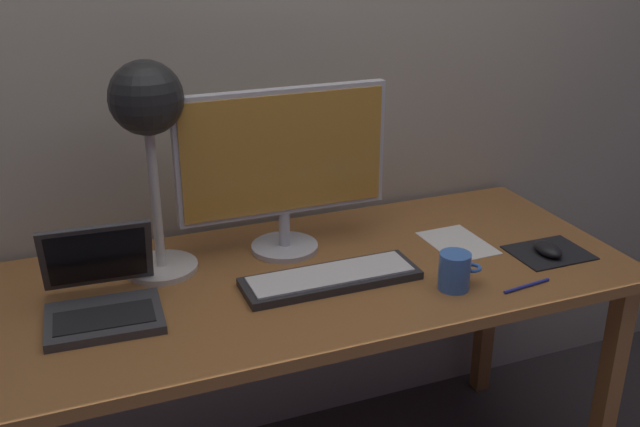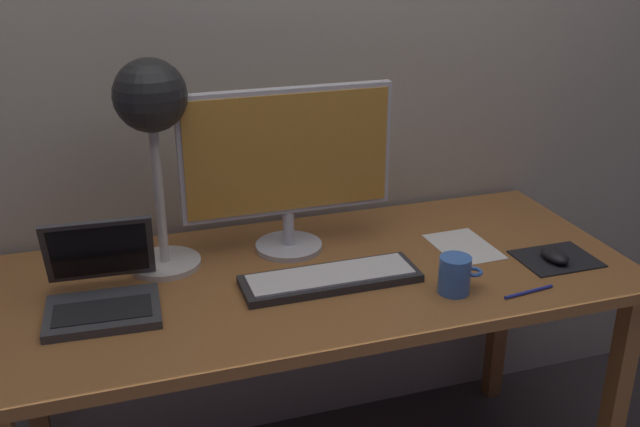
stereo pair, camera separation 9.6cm
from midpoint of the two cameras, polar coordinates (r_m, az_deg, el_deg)
The scene contains 11 objects.
back_wall at distance 2.05m, azimuth -5.90°, elevation 14.49°, with size 4.80×0.06×2.60m, color #B2A893.
desk at distance 1.89m, azimuth -1.75°, elevation -6.73°, with size 1.60×0.70×0.74m.
monitor at distance 1.87m, azimuth -4.37°, elevation 4.13°, with size 0.56×0.18×0.44m.
keyboard_main at distance 1.79m, azimuth -0.70°, elevation -5.07°, with size 0.44×0.14×0.03m.
laptop at distance 1.74m, azimuth -18.28°, elevation -5.58°, with size 0.27×0.27×0.19m.
desk_lamp at distance 1.77m, azimuth -14.84°, elevation 7.32°, with size 0.18×0.18×0.53m.
mousepad at distance 2.02m, azimuth 16.16°, elevation -2.97°, with size 0.20×0.16×0.00m, color black.
mouse at distance 2.00m, azimuth 16.07°, elevation -2.69°, with size 0.06×0.10×0.03m, color black.
coffee_mug at distance 1.77m, azimuth 8.98°, elevation -4.48°, with size 0.11×0.08×0.09m.
paper_sheet_near_mouse at distance 2.03m, azimuth 9.38°, elevation -2.31°, with size 0.15×0.21×0.00m, color white.
pen at distance 1.83m, azimuth 14.40°, elevation -5.52°, with size 0.01×0.01×0.14m, color #2633A5.
Camera 1 is at (-0.59, -1.54, 1.58)m, focal length 40.97 mm.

